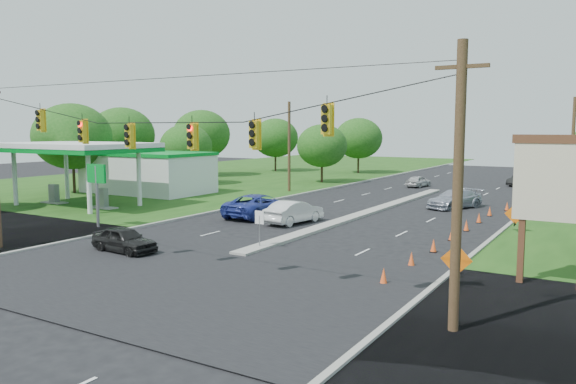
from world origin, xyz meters
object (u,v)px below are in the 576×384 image
Objects in this scene: black_sedan at (124,240)px; white_sedan at (294,212)px; blue_pickup at (259,205)px; gas_station at (137,168)px; pylon_sign at (563,189)px.

white_sedan is at bearing -8.74° from black_sedan.
blue_pickup reaches higher than black_sedan.
gas_station reaches higher than blue_pickup.
black_sedan is at bearing 94.88° from blue_pickup.
blue_pickup is (-3.50, 1.01, 0.07)m from white_sedan.
gas_station reaches higher than black_sedan.
gas_station is 18.45m from blue_pickup.
white_sedan is at bearing 155.24° from pylon_sign.
white_sedan is 3.64m from blue_pickup.
pylon_sign reaches higher than blue_pickup.
white_sedan reaches higher than black_sedan.
pylon_sign is 22.40m from blue_pickup.
gas_station is 40.50m from pylon_sign.
gas_station is at bearing -13.96° from blue_pickup.
blue_pickup is (17.60, -5.26, -1.74)m from gas_station.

